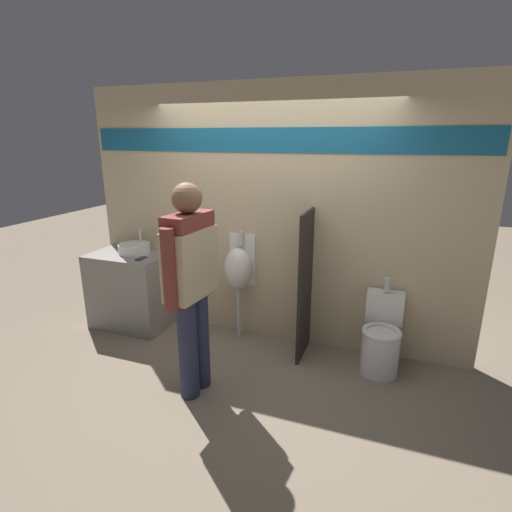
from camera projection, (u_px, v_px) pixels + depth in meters
name	position (u px, v px, depth m)	size (l,w,h in m)	color
ground_plane	(250.00, 360.00, 4.04)	(16.00, 16.00, 0.00)	gray
display_wall	(270.00, 216.00, 4.18)	(4.19, 0.07, 2.70)	beige
sink_counter	(131.00, 290.00, 4.69)	(0.88, 0.59, 0.88)	gray
sink_basin	(134.00, 248.00, 4.59)	(0.36, 0.36, 0.25)	white
cell_phone	(141.00, 258.00, 4.37)	(0.07, 0.14, 0.01)	#232328
divider_near_counter	(305.00, 286.00, 3.96)	(0.03, 0.50, 1.50)	#28231E
urinal_near_counter	(239.00, 269.00, 4.31)	(0.31, 0.27, 1.20)	silver
toilet	(381.00, 340.00, 3.79)	(0.37, 0.53, 0.88)	white
person_in_vest	(191.00, 277.00, 3.26)	(0.28, 0.64, 1.83)	#282D4C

